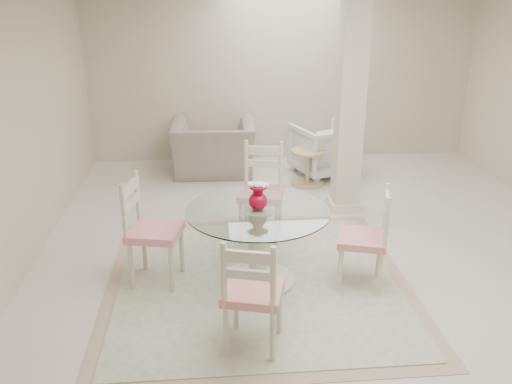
{
  "coord_description": "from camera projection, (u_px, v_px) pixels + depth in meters",
  "views": [
    {
      "loc": [
        -1.17,
        -4.9,
        2.67
      ],
      "look_at": [
        -0.75,
        -0.23,
        0.85
      ],
      "focal_mm": 38.0,
      "sensor_mm": 36.0,
      "label": 1
    }
  ],
  "objects": [
    {
      "name": "ground",
      "position": [
        326.0,
        258.0,
        5.62
      ],
      "size": [
        7.0,
        7.0,
        0.0
      ],
      "primitive_type": "plane",
      "color": "silver",
      "rests_on": "ground"
    },
    {
      "name": "room_shell",
      "position": [
        336.0,
        78.0,
        4.95
      ],
      "size": [
        6.02,
        7.02,
        2.71
      ],
      "color": "beige",
      "rests_on": "ground"
    },
    {
      "name": "column",
      "position": [
        350.0,
        102.0,
        6.38
      ],
      "size": [
        0.3,
        0.3,
        2.7
      ],
      "primitive_type": "cube",
      "color": "beige",
      "rests_on": "ground"
    },
    {
      "name": "area_rug",
      "position": [
        258.0,
        282.0,
        5.15
      ],
      "size": [
        2.85,
        2.85,
        0.02
      ],
      "color": "tan",
      "rests_on": "ground"
    },
    {
      "name": "dining_table",
      "position": [
        258.0,
        246.0,
        5.01
      ],
      "size": [
        1.31,
        1.31,
        0.76
      ],
      "rotation": [
        0.0,
        0.0,
        -0.13
      ],
      "color": "beige",
      "rests_on": "ground"
    },
    {
      "name": "red_vase",
      "position": [
        258.0,
        197.0,
        4.84
      ],
      "size": [
        0.2,
        0.17,
        0.26
      ],
      "color": "#A5051E",
      "rests_on": "dining_table"
    },
    {
      "name": "dining_chair_east",
      "position": [
        370.0,
        231.0,
        4.9
      ],
      "size": [
        0.53,
        0.53,
        1.07
      ],
      "rotation": [
        0.0,
        0.0,
        -1.85
      ],
      "color": "beige",
      "rests_on": "ground"
    },
    {
      "name": "dining_chair_north",
      "position": [
        262.0,
        184.0,
        5.88
      ],
      "size": [
        0.56,
        0.56,
        1.17
      ],
      "rotation": [
        0.0,
        0.0,
        -0.22
      ],
      "color": "beige",
      "rests_on": "ground"
    },
    {
      "name": "dining_chair_west",
      "position": [
        147.0,
        223.0,
        4.98
      ],
      "size": [
        0.55,
        0.55,
        1.15
      ],
      "rotation": [
        0.0,
        0.0,
        1.36
      ],
      "color": "beige",
      "rests_on": "ground"
    },
    {
      "name": "dining_chair_south",
      "position": [
        252.0,
        287.0,
        4.0
      ],
      "size": [
        0.53,
        0.53,
        1.08
      ],
      "rotation": [
        0.0,
        0.0,
        2.87
      ],
      "color": "beige",
      "rests_on": "ground"
    },
    {
      "name": "recliner_taupe",
      "position": [
        213.0,
        148.0,
        7.98
      ],
      "size": [
        1.23,
        1.08,
        0.78
      ],
      "primitive_type": "imported",
      "rotation": [
        0.0,
        0.0,
        3.11
      ],
      "color": "gray",
      "rests_on": "ground"
    },
    {
      "name": "armchair_white",
      "position": [
        324.0,
        149.0,
        7.95
      ],
      "size": [
        1.04,
        1.05,
        0.76
      ],
      "primitive_type": "imported",
      "rotation": [
        0.0,
        0.0,
        3.48
      ],
      "color": "white",
      "rests_on": "ground"
    },
    {
      "name": "side_table",
      "position": [
        308.0,
        169.0,
        7.59
      ],
      "size": [
        0.48,
        0.48,
        0.5
      ],
      "color": "tan",
      "rests_on": "ground"
    }
  ]
}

